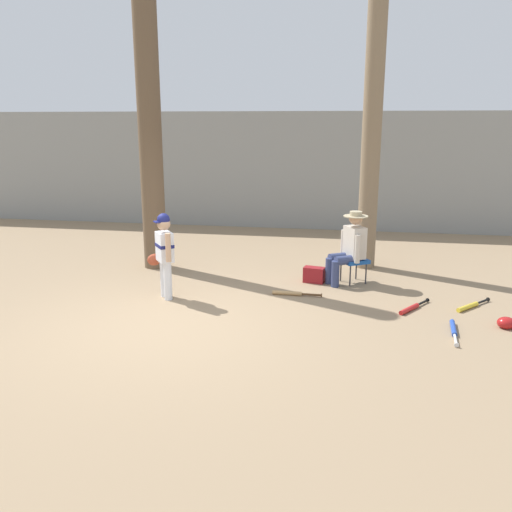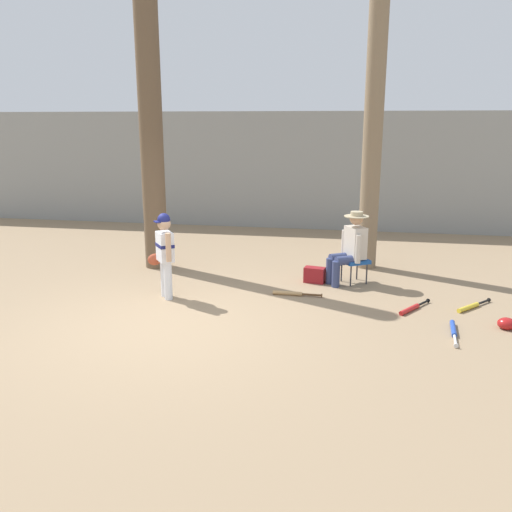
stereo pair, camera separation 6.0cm
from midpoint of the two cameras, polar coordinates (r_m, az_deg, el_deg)
ground_plane at (r=7.25m, az=-9.86°, el=-7.30°), size 60.00×60.00×0.00m
concrete_back_wall at (r=13.65m, az=0.04°, el=9.09°), size 18.00×0.36×2.85m
tree_near_player at (r=9.81m, az=-11.31°, el=12.04°), size 0.64×0.64×5.28m
tree_behind_spectator at (r=9.82m, az=12.04°, el=13.77°), size 0.47×0.47×5.70m
young_ballplayer at (r=8.16m, az=-9.94°, el=0.60°), size 0.53×0.50×1.31m
folding_stool at (r=9.04m, az=10.13°, el=-0.56°), size 0.55×0.55×0.41m
seated_spectator at (r=8.93m, az=9.66°, el=1.09°), size 0.66×0.58×1.20m
handbag_beside_stool at (r=9.02m, az=5.98°, el=-1.99°), size 0.37×0.24×0.26m
bat_blue_youth at (r=7.37m, az=19.98°, el=-7.36°), size 0.14×0.82×0.07m
bat_red_barrel at (r=8.01m, az=15.93°, el=-5.32°), size 0.49×0.69×0.07m
bat_wood_tan at (r=8.35m, az=3.53°, el=-3.97°), size 0.77×0.08×0.07m
bat_yellow_trainer at (r=8.36m, az=21.53°, el=-4.95°), size 0.58×0.63×0.07m
batting_helmet_red at (r=7.76m, az=24.80°, el=-6.46°), size 0.27×0.21×0.16m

